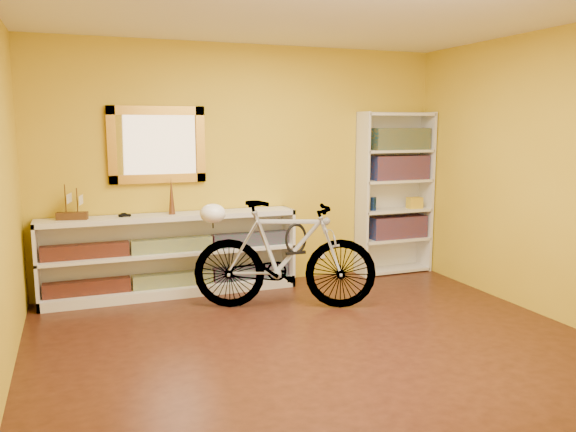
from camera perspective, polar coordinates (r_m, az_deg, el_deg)
name	(u,v)px	position (r m, az deg, el deg)	size (l,w,h in m)	color
floor	(319,346)	(4.70, 3.09, -12.85)	(4.50, 4.00, 0.01)	black
ceiling	(322,6)	(4.45, 3.39, 20.13)	(4.50, 4.00, 0.01)	silver
back_wall	(246,167)	(6.27, -4.23, 4.92)	(4.50, 0.01, 2.60)	gold
right_wall	(549,175)	(5.69, 24.55, 3.71)	(0.01, 4.00, 2.60)	gold
gilt_mirror	(157,145)	(6.02, -12.92, 6.93)	(0.98, 0.06, 0.78)	#94651A
wall_socket	(321,255)	(6.71, 3.33, -3.86)	(0.09, 0.01, 0.09)	silver
console_unit	(172,255)	(6.02, -11.49, -3.83)	(2.60, 0.35, 0.85)	silver
cd_row_lower	(173,279)	(6.07, -11.38, -6.21)	(2.50, 0.13, 0.14)	black
cd_row_upper	(172,245)	(5.98, -11.49, -2.84)	(2.50, 0.13, 0.14)	navy
model_ship	(71,202)	(5.85, -20.79, 1.31)	(0.29, 0.11, 0.34)	#3E2411
toy_car	(125,217)	(5.89, -15.96, -0.06)	(0.00, 0.00, 0.00)	black
bronze_ornament	(171,196)	(5.92, -11.54, 2.01)	(0.07, 0.07, 0.38)	brown
decorative_orb	(212,208)	(6.02, -7.61, 0.82)	(0.09, 0.09, 0.09)	brown
bookcase	(395,193)	(6.87, 10.60, 2.22)	(0.90, 0.30, 1.90)	silver
book_row_a	(397,227)	(6.96, 10.86, -1.08)	(0.70, 0.22, 0.26)	maroon
book_row_b	(399,168)	(6.87, 11.03, 4.76)	(0.70, 0.22, 0.28)	maroon
book_row_c	(400,139)	(6.85, 11.12, 7.56)	(0.70, 0.22, 0.25)	#194858
travel_mug	(373,204)	(6.72, 8.50, 1.22)	(0.07, 0.07, 0.16)	navy
red_tin	(380,142)	(6.75, 9.15, 7.29)	(0.14, 0.14, 0.18)	maroon
yellow_bag	(414,203)	(6.99, 12.50, 1.29)	(0.17, 0.11, 0.13)	gold
bicycle	(285,255)	(5.47, -0.31, -3.89)	(1.78, 0.46, 1.05)	silver
helmet	(213,213)	(5.45, -7.51, 0.25)	(0.25, 0.23, 0.19)	white
u_lock	(296,239)	(5.43, 0.79, -2.27)	(0.22, 0.22, 0.02)	black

